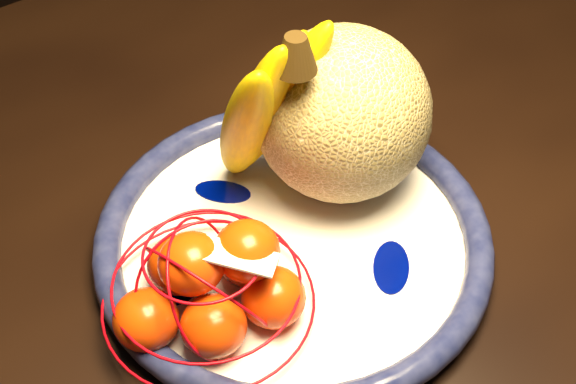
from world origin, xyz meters
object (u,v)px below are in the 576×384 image
cantaloupe (342,114)px  banana_bunch (261,104)px  dining_table (342,184)px  mandarin_bag (213,284)px  fruit_bowl (293,240)px

cantaloupe → banana_bunch: size_ratio=0.77×
dining_table → banana_bunch: size_ratio=7.42×
banana_bunch → mandarin_bag: (-0.10, -0.11, -0.07)m
fruit_bowl → dining_table: bearing=41.4°
banana_bunch → cantaloupe: bearing=-37.9°
fruit_bowl → mandarin_bag: size_ratio=1.52×
dining_table → mandarin_bag: size_ratio=6.59×
cantaloupe → mandarin_bag: bearing=-154.4°
dining_table → cantaloupe: cantaloupe is taller
fruit_bowl → mandarin_bag: 0.11m
dining_table → banana_bunch: bearing=-168.2°
dining_table → fruit_bowl: 0.20m
cantaloupe → banana_bunch: bearing=162.9°
dining_table → mandarin_bag: 0.30m
dining_table → cantaloupe: size_ratio=9.61×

